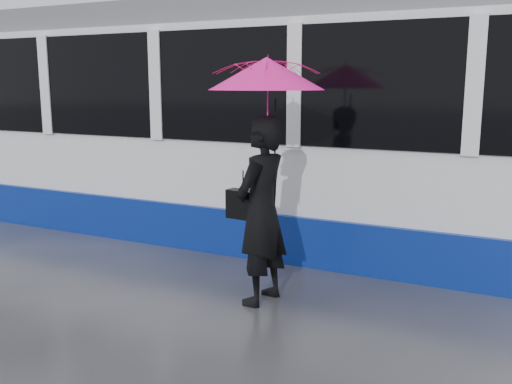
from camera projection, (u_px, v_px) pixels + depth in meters
The scene contains 6 objects.
ground at pixel (189, 288), 6.33m from camera, with size 90.00×90.00×0.00m, color #292A2E.
rails at pixel (280, 234), 8.53m from camera, with size 34.00×1.51×0.02m.
tram at pixel (233, 123), 8.57m from camera, with size 26.00×2.56×3.35m.
woman at pixel (262, 211), 5.76m from camera, with size 0.70×0.46×1.92m, color black.
umbrella at pixel (266, 97), 5.52m from camera, with size 1.25×1.25×1.30m.
handbag at pixel (243, 204), 5.86m from camera, with size 0.36×0.19×0.48m.
Camera 1 is at (3.33, -5.06, 2.23)m, focal length 40.00 mm.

